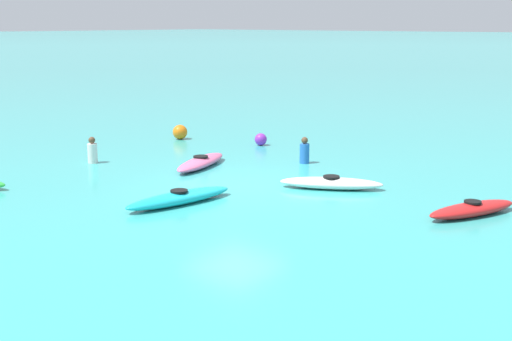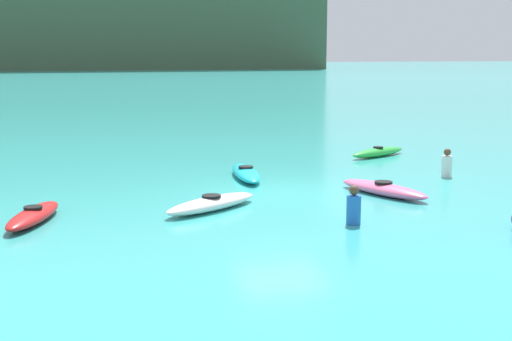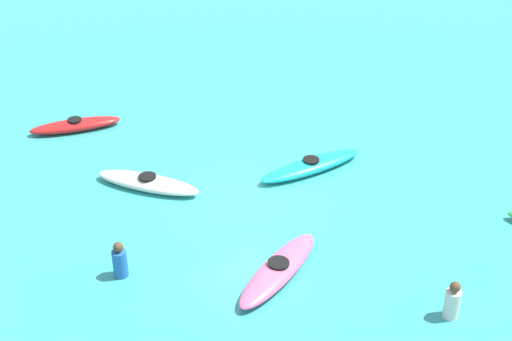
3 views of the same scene
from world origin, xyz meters
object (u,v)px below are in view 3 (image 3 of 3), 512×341
object	(u,v)px
kayak_cyan	(311,166)
kayak_white	(148,183)
kayak_pink	(278,269)
kayak_red	(75,125)
person_by_kayaks	(120,261)
person_near_shore	(452,302)

from	to	relation	value
kayak_cyan	kayak_white	bearing A→B (deg)	-118.25
kayak_pink	kayak_red	distance (m)	8.95
kayak_cyan	kayak_white	xyz separation A→B (m)	(-2.08, -3.87, 0.00)
kayak_white	person_by_kayaks	xyz separation A→B (m)	(2.64, -2.35, 0.22)
kayak_cyan	person_near_shore	size ratio (longest dim) A/B	3.66
kayak_red	kayak_pink	bearing A→B (deg)	1.73
kayak_red	person_by_kayaks	world-z (taller)	person_by_kayaks
person_near_shore	kayak_pink	bearing A→B (deg)	-149.85
kayak_red	kayak_white	bearing A→B (deg)	-0.53
kayak_cyan	person_near_shore	world-z (taller)	person_near_shore
kayak_cyan	kayak_red	world-z (taller)	same
kayak_cyan	kayak_pink	world-z (taller)	same
kayak_cyan	person_near_shore	xyz separation A→B (m)	(5.95, -1.71, 0.22)
kayak_pink	kayak_red	xyz separation A→B (m)	(-8.95, -0.27, -0.00)
kayak_white	person_near_shore	distance (m)	8.32
kayak_white	kayak_pink	bearing A→B (deg)	3.65
kayak_cyan	kayak_red	xyz separation A→B (m)	(-6.19, -3.83, 0.00)
kayak_pink	person_near_shore	world-z (taller)	person_near_shore
kayak_red	kayak_white	size ratio (longest dim) A/B	0.96
kayak_red	person_near_shore	xyz separation A→B (m)	(12.14, 2.13, 0.22)
kayak_cyan	kayak_pink	size ratio (longest dim) A/B	1.06
kayak_cyan	kayak_pink	distance (m)	4.50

